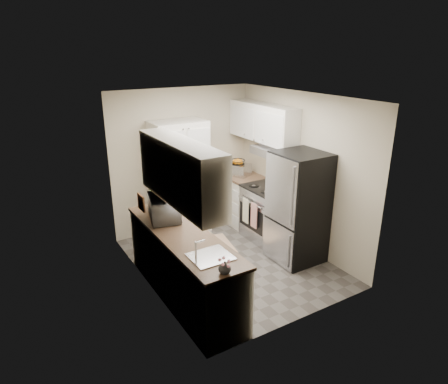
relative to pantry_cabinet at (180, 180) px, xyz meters
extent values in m
plane|color=#56514C|center=(0.20, -1.32, -1.00)|extent=(3.20, 3.20, 0.00)
cube|color=#BBB197|center=(0.20, 0.28, 0.25)|extent=(2.60, 0.04, 2.50)
cube|color=#BBB197|center=(0.20, -2.92, 0.25)|extent=(2.60, 0.04, 2.50)
cube|color=#BBB197|center=(-1.10, -1.32, 0.25)|extent=(0.04, 3.20, 2.50)
cube|color=#BBB197|center=(1.50, -1.32, 0.25)|extent=(0.04, 3.20, 2.50)
cube|color=white|center=(0.20, -1.32, 1.50)|extent=(2.60, 3.20, 0.04)
cube|color=silver|center=(-0.93, -2.07, 0.83)|extent=(0.33, 1.60, 0.70)
cube|color=silver|center=(1.33, -0.50, 0.89)|extent=(0.33, 1.55, 0.58)
cube|color=#99999E|center=(1.27, -0.93, 0.52)|extent=(0.45, 0.76, 0.13)
cube|color=#B7B7BC|center=(-0.79, -2.47, -0.07)|extent=(0.45, 0.40, 0.02)
cube|color=brown|center=(-1.09, -1.12, 0.18)|extent=(0.02, 0.22, 0.22)
cube|color=silver|center=(0.00, 0.00, 0.00)|extent=(0.90, 0.55, 2.00)
cube|color=silver|center=(-0.79, -1.75, -0.56)|extent=(0.60, 2.30, 0.88)
cube|color=brown|center=(-0.79, -1.75, -0.10)|extent=(0.63, 2.33, 0.04)
cube|color=silver|center=(1.19, -0.12, -0.56)|extent=(0.60, 0.80, 0.88)
cube|color=brown|center=(1.19, -0.12, -0.10)|extent=(0.63, 0.83, 0.04)
cube|color=#B7B7BC|center=(1.17, -0.93, -0.55)|extent=(0.64, 0.76, 0.90)
cube|color=black|center=(1.17, -0.93, -0.08)|extent=(0.66, 0.78, 0.03)
cube|color=black|center=(1.46, -0.93, 0.02)|extent=(0.06, 0.76, 0.22)
cube|color=#D49189|center=(0.80, -1.06, -0.45)|extent=(0.01, 0.16, 0.42)
cube|color=beige|center=(0.80, -0.83, -0.45)|extent=(0.01, 0.16, 0.42)
cube|color=#B7B7BC|center=(1.14, -1.73, -0.15)|extent=(0.70, 0.72, 1.70)
imported|color=#BABBC0|center=(-0.80, -1.22, 0.08)|extent=(0.52, 0.66, 0.32)
cylinder|color=black|center=(-0.75, -0.80, 0.06)|extent=(0.07, 0.07, 0.27)
imported|color=white|center=(-0.83, -2.83, -0.01)|extent=(0.17, 0.17, 0.14)
cube|color=#4E9C47|center=(-0.76, -0.81, 0.05)|extent=(0.06, 0.21, 0.27)
cube|color=#B8B8BD|center=(1.13, -0.10, 0.03)|extent=(0.42, 0.46, 0.22)
cube|color=#D5AB87|center=(0.30, -0.72, -0.99)|extent=(0.60, 0.82, 0.01)
camera|label=1|loc=(-2.69, -5.90, 2.12)|focal=32.00mm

